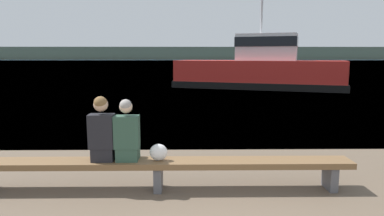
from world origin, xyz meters
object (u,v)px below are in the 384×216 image
(person_right, at_px, (127,134))
(tugboat_red, at_px, (259,71))
(shopping_bag, at_px, (159,152))
(bench_main, at_px, (158,166))
(person_left, at_px, (102,132))

(person_right, relative_size, tugboat_red, 0.09)
(shopping_bag, bearing_deg, bench_main, 132.92)
(person_left, bearing_deg, person_right, 0.33)
(person_right, bearing_deg, tugboat_red, 71.88)
(person_left, distance_m, shopping_bag, 0.90)
(tugboat_red, bearing_deg, bench_main, -176.69)
(bench_main, height_order, person_left, person_left)
(person_right, bearing_deg, bench_main, -0.16)
(person_left, bearing_deg, tugboat_red, 70.74)
(person_left, height_order, person_right, person_left)
(shopping_bag, bearing_deg, tugboat_red, 73.37)
(shopping_bag, bearing_deg, person_left, 179.26)
(person_right, relative_size, shopping_bag, 3.49)
(shopping_bag, height_order, tugboat_red, tugboat_red)
(bench_main, distance_m, person_right, 0.68)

